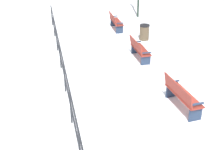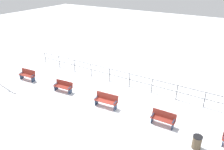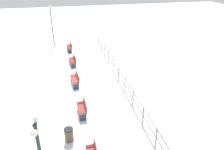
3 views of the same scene
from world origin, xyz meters
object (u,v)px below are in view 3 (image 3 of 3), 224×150
Objects in this scene: bench_second at (73,61)px; bench_third at (76,79)px; bench_fourth at (83,108)px; bench_nearest at (70,47)px; lamppost_near at (51,19)px; trash_bin at (69,135)px.

bench_second is 4.07m from bench_third.
bench_third is 1.14× the size of bench_fourth.
bench_second is (-0.10, 4.07, -0.05)m from bench_nearest.
lamppost_near is (1.82, -6.28, 2.77)m from bench_second.
bench_third is (-0.02, 8.13, 0.01)m from bench_nearest.
bench_second is at bearing -95.14° from trash_bin.
bench_third is at bearing 99.57° from lamppost_near.
trash_bin is (0.83, 14.42, -0.10)m from bench_nearest.
bench_second is at bearing -91.14° from bench_fourth.
bench_nearest is at bearing -90.80° from bench_fourth.
bench_fourth reaches higher than bench_second.
lamppost_near is (1.87, -14.42, 2.76)m from bench_fourth.
bench_fourth is at bearing 84.76° from bench_second.
bench_third is 10.84m from lamppost_near.
lamppost_near reaches higher than bench_fourth.
lamppost_near reaches higher than bench_nearest.
bench_third reaches higher than bench_second.
lamppost_near is at bearing -86.95° from trash_bin.
bench_fourth is 2.42m from trash_bin.
bench_third is at bearing 83.37° from bench_second.
trash_bin is at bearing 82.42° from bench_nearest.
bench_fourth is (-0.05, 8.14, 0.01)m from bench_second.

